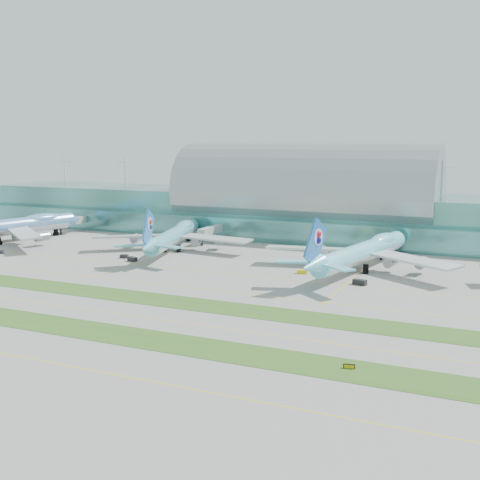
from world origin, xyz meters
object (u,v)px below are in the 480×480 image
at_px(airliner_c, 363,251).
at_px(taxiway_sign_east, 349,366).
at_px(terminal, 305,205).
at_px(airliner_a, 4,226).
at_px(airliner_b, 174,235).

height_order(airliner_c, taxiway_sign_east, airliner_c).
xyz_separation_m(terminal, airliner_a, (-113.08, -71.43, -7.15)).
relative_size(terminal, airliner_b, 4.61).
height_order(airliner_a, airliner_b, airliner_a).
distance_m(airliner_b, airliner_c, 78.42).
xyz_separation_m(terminal, airliner_c, (41.73, -64.53, -7.53)).
distance_m(terminal, airliner_a, 133.94).
relative_size(terminal, airliner_a, 4.14).
xyz_separation_m(terminal, taxiway_sign_east, (59.72, -155.95, -13.74)).
distance_m(airliner_b, taxiway_sign_east, 137.61).
xyz_separation_m(airliner_a, airliner_c, (154.81, 6.90, -0.38)).
distance_m(airliner_c, taxiway_sign_east, 93.38).
height_order(airliner_b, airliner_c, airliner_c).
bearing_deg(airliner_c, airliner_a, -166.64).
distance_m(terminal, airliner_c, 77.22).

